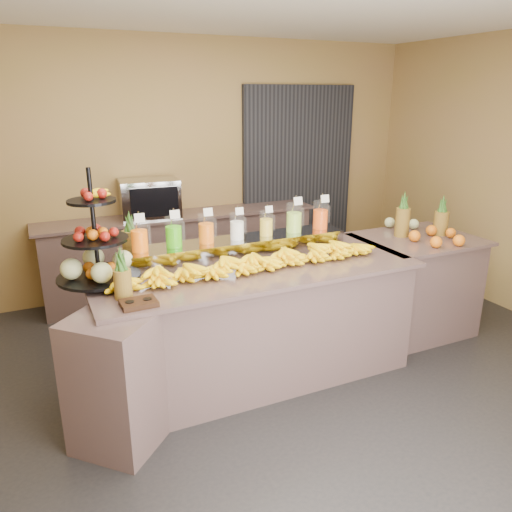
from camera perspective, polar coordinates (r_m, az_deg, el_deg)
ground at (r=4.00m, az=1.75°, el=-15.21°), size 6.00×6.00×0.00m
room_envelope at (r=4.15m, az=-0.63°, el=13.68°), size 6.04×5.02×2.82m
buffet_counter at (r=3.93m, az=-1.42°, el=-8.01°), size 2.75×1.25×0.93m
right_counter at (r=4.97m, az=17.46°, el=-3.11°), size 1.08×0.88×0.93m
back_ledge at (r=5.71m, az=-8.38°, el=0.25°), size 3.10×0.55×0.93m
pitcher_tray at (r=4.04m, az=-2.16°, el=0.94°), size 1.85×0.30×0.15m
juice_pitcher_orange_a at (r=3.77m, az=-13.19°, el=2.06°), size 0.13×0.13×0.31m
juice_pitcher_green at (r=3.82m, az=-9.39°, el=2.53°), size 0.13×0.13×0.31m
juice_pitcher_orange_b at (r=3.90m, az=-5.71°, el=2.94°), size 0.12×0.13×0.30m
juice_pitcher_milk at (r=3.99m, az=-2.18°, el=3.26°), size 0.12×0.12×0.28m
juice_pitcher_lemon at (r=4.10m, az=1.18°, el=3.60°), size 0.11×0.11×0.27m
juice_pitcher_lime at (r=4.21m, az=4.37°, el=4.20°), size 0.13×0.14×0.32m
juice_pitcher_orange_c at (r=4.34m, az=7.38°, el=4.50°), size 0.13×0.14×0.32m
banana_heap at (r=3.75m, az=-0.40°, el=-0.36°), size 2.14×0.19×0.18m
fruit_stand at (r=3.61m, az=-17.17°, el=0.27°), size 0.72×0.72×0.80m
condiment_caddy at (r=3.21m, az=-13.25°, el=-5.26°), size 0.23×0.17×0.03m
pineapple_left_a at (r=3.31m, az=-15.02°, el=-2.63°), size 0.12×0.12×0.35m
pineapple_left_b at (r=4.00m, az=-14.09°, el=1.43°), size 0.14×0.14×0.42m
right_fruit_pile at (r=4.81m, az=19.06°, el=2.87°), size 0.50×0.48×0.27m
oven_warmer at (r=5.46m, az=-12.09°, el=6.46°), size 0.64×0.48×0.41m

